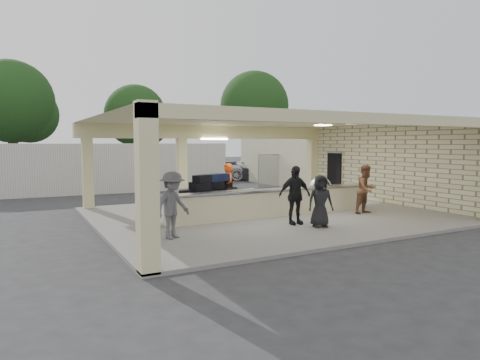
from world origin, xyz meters
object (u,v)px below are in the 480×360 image
car_white_b (297,169)px  passenger_a (366,189)px  drum_fan (321,188)px  car_white_a (262,169)px  passenger_d (320,201)px  container_white (116,167)px  luggage_cart (211,193)px  passenger_b (295,195)px  baggage_handler (227,188)px  baggage_counter (274,203)px  car_dark (234,171)px  passenger_c (172,205)px

car_white_b → passenger_a: bearing=156.6°
drum_fan → car_white_a: (3.93, 11.61, 0.11)m
passenger_d → container_white: 14.34m
luggage_cart → passenger_b: (1.70, -2.75, 0.11)m
luggage_cart → car_white_a: luggage_cart is taller
car_white_a → car_white_b: 3.54m
baggage_handler → passenger_a: 5.14m
baggage_counter → drum_fan: bearing=31.5°
drum_fan → car_dark: car_dark is taller
baggage_counter → passenger_a: (3.34, -1.11, 0.42)m
luggage_cart → baggage_handler: bearing=10.9°
car_white_a → container_white: 11.40m
drum_fan → passenger_c: (-8.54, -4.25, 0.36)m
luggage_cart → passenger_c: size_ratio=1.51×
baggage_handler → car_white_a: 15.69m
car_white_a → drum_fan: bearing=-174.4°
passenger_d → car_dark: size_ratio=0.41×
luggage_cart → car_dark: bearing=49.5°
baggage_counter → passenger_c: bearing=-158.8°
baggage_counter → container_white: bearing=104.4°
luggage_cart → car_white_b: (13.52, 13.56, -0.24)m
car_white_b → container_white: 14.94m
car_white_a → passenger_b: bearing=176.5°
drum_fan → passenger_a: passenger_a is taller
car_white_b → passenger_c: bearing=139.9°
baggage_handler → car_dark: bearing=155.6°
car_white_b → car_dark: (-5.55, 0.00, -0.03)m
car_white_a → passenger_d: bearing=178.8°
baggage_counter → car_dark: 15.92m
baggage_handler → car_white_b: bearing=140.2°
car_white_b → baggage_counter: bearing=145.9°
luggage_cart → passenger_b: size_ratio=1.48×
luggage_cart → car_dark: (7.97, 13.56, -0.27)m
drum_fan → passenger_d: passenger_d is taller
passenger_d → passenger_a: bearing=39.9°
passenger_a → passenger_d: size_ratio=1.11×
passenger_a → container_white: 14.24m
baggage_counter → car_dark: (6.06, 14.72, 0.08)m
drum_fan → luggage_cart: bearing=-151.3°
passenger_d → car_white_b: size_ratio=0.37×
passenger_b → passenger_d: size_ratio=1.16×
passenger_d → car_white_b: passenger_d is taller
luggage_cart → passenger_d: bearing=-68.5°
passenger_b → car_white_a: size_ratio=0.35×
baggage_handler → passenger_d: 4.02m
passenger_c → passenger_d: (4.59, -0.63, -0.11)m
drum_fan → car_white_a: size_ratio=0.19×
baggage_handler → car_white_a: size_ratio=0.34×
passenger_d → car_white_b: (11.38, 17.04, -0.22)m
drum_fan → container_white: size_ratio=0.09×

